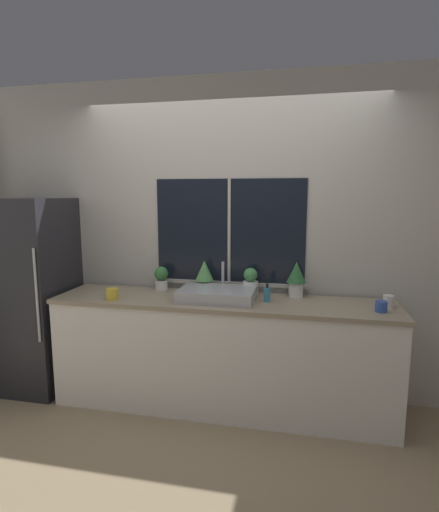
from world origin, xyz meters
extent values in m
plane|color=#937F60|center=(0.00, 0.00, 0.00)|extent=(14.00, 14.00, 0.00)
cube|color=#BCB7AD|center=(0.00, 0.64, 1.35)|extent=(8.00, 0.06, 2.70)
cube|color=black|center=(0.00, 0.61, 1.42)|extent=(1.28, 0.01, 0.88)
cube|color=#BCB7AD|center=(0.00, 0.60, 1.42)|extent=(0.02, 0.01, 0.88)
cube|color=#BCB7AD|center=(0.00, 0.60, 0.97)|extent=(1.34, 0.04, 0.03)
cube|color=#BCB7AD|center=(-2.29, 1.50, 1.35)|extent=(0.06, 7.00, 2.70)
cube|color=white|center=(0.00, 0.29, 0.43)|extent=(2.69, 0.57, 0.87)
cube|color=gray|center=(0.00, 0.29, 0.88)|extent=(2.71, 0.60, 0.03)
cube|color=#232328|center=(-1.71, 0.33, 0.85)|extent=(0.61, 0.68, 1.69)
cylinder|color=silver|center=(-1.43, -0.02, 0.93)|extent=(0.02, 0.02, 0.76)
cube|color=#ADADB2|center=(-0.03, 0.27, 0.95)|extent=(0.59, 0.39, 0.09)
cylinder|color=#B7B7BC|center=(-0.03, 0.50, 0.92)|extent=(0.04, 0.04, 0.03)
cylinder|color=#B7B7BC|center=(-0.03, 0.50, 1.05)|extent=(0.02, 0.02, 0.24)
cylinder|color=white|center=(-0.58, 0.50, 0.94)|extent=(0.11, 0.11, 0.08)
sphere|color=#387A3D|center=(-0.58, 0.50, 1.05)|extent=(0.12, 0.12, 0.12)
cylinder|color=white|center=(-0.19, 0.50, 0.95)|extent=(0.09, 0.09, 0.10)
cone|color=#569951|center=(-0.19, 0.50, 1.09)|extent=(0.15, 0.15, 0.17)
cylinder|color=white|center=(0.20, 0.50, 0.96)|extent=(0.13, 0.13, 0.11)
sphere|color=#478E4C|center=(0.20, 0.50, 1.07)|extent=(0.11, 0.11, 0.11)
cylinder|color=white|center=(0.57, 0.50, 0.96)|extent=(0.12, 0.12, 0.12)
cone|color=#2D6638|center=(0.57, 0.50, 1.11)|extent=(0.16, 0.16, 0.17)
cylinder|color=teal|center=(0.36, 0.30, 0.96)|extent=(0.05, 0.05, 0.11)
cylinder|color=black|center=(0.36, 0.30, 1.03)|extent=(0.02, 0.02, 0.03)
cylinder|color=white|center=(1.25, 0.33, 0.95)|extent=(0.08, 0.08, 0.09)
cylinder|color=gold|center=(-0.85, 0.11, 0.94)|extent=(0.10, 0.10, 0.09)
cylinder|color=#3351AD|center=(1.18, 0.20, 0.94)|extent=(0.08, 0.08, 0.08)
camera|label=1|loc=(0.63, -2.72, 1.73)|focal=28.00mm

